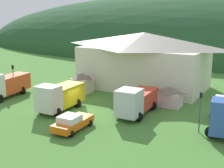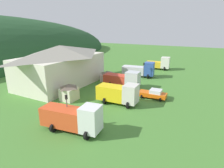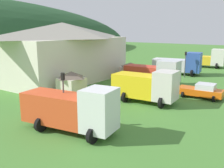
% 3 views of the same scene
% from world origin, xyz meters
% --- Properties ---
extents(ground_plane, '(200.00, 200.00, 0.00)m').
position_xyz_m(ground_plane, '(0.00, 0.00, 0.00)').
color(ground_plane, '#477F33').
extents(depot_building, '(19.55, 11.26, 8.39)m').
position_xyz_m(depot_building, '(1.32, 14.32, 4.32)').
color(depot_building, silver).
rests_on(depot_building, ground).
extents(play_shed_cream, '(2.79, 2.61, 2.86)m').
position_xyz_m(play_shed_cream, '(-4.98, 6.91, 1.47)').
color(play_shed_cream, beige).
rests_on(play_shed_cream, ground).
extents(play_shed_pink, '(3.12, 2.45, 2.44)m').
position_xyz_m(play_shed_pink, '(8.14, 6.88, 1.26)').
color(play_shed_pink, beige).
rests_on(play_shed_pink, ground).
extents(heavy_rig_white, '(3.64, 7.63, 3.55)m').
position_xyz_m(heavy_rig_white, '(-12.55, -0.28, 1.80)').
color(heavy_rig_white, white).
rests_on(heavy_rig_white, ground).
extents(flatbed_truck_yellow, '(3.50, 6.73, 3.46)m').
position_xyz_m(flatbed_truck_yellow, '(-2.43, -1.25, 1.81)').
color(flatbed_truck_yellow, silver).
rests_on(flatbed_truck_yellow, ground).
extents(tow_truck_silver, '(3.42, 7.59, 3.41)m').
position_xyz_m(tow_truck_silver, '(6.00, 1.78, 1.73)').
color(tow_truck_silver, silver).
rests_on(tow_truck_silver, ground).
extents(box_truck_blue, '(3.98, 8.03, 3.74)m').
position_xyz_m(box_truck_blue, '(15.64, 1.75, 1.79)').
color(box_truck_blue, '#3356AD').
rests_on(box_truck_blue, ground).
extents(heavy_rig_striped, '(3.67, 6.75, 3.66)m').
position_xyz_m(heavy_rig_striped, '(26.39, -0.41, 1.76)').
color(heavy_rig_striped, silver).
rests_on(heavy_rig_striped, ground).
extents(service_pickup_orange, '(2.51, 4.87, 1.66)m').
position_xyz_m(service_pickup_orange, '(2.55, -5.47, 0.83)').
color(service_pickup_orange, orange).
rests_on(service_pickup_orange, ground).
extents(traffic_light_west, '(0.20, 0.32, 4.31)m').
position_xyz_m(traffic_light_west, '(-12.21, 0.91, 2.63)').
color(traffic_light_west, '#4C4C51').
rests_on(traffic_light_west, ground).
extents(traffic_light_east, '(0.20, 0.32, 4.02)m').
position_xyz_m(traffic_light_east, '(13.52, 0.16, 2.48)').
color(traffic_light_east, '#4C4C51').
rests_on(traffic_light_east, ground).
extents(traffic_cone_near_pickup, '(0.36, 0.36, 0.55)m').
position_xyz_m(traffic_cone_near_pickup, '(-7.05, 2.04, 0.00)').
color(traffic_cone_near_pickup, orange).
rests_on(traffic_cone_near_pickup, ground).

